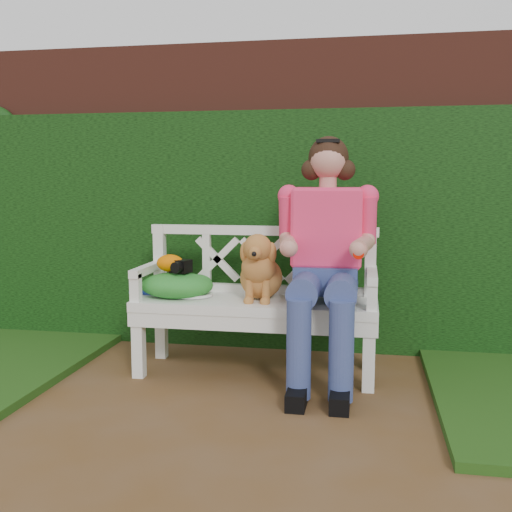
# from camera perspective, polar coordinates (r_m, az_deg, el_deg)

# --- Properties ---
(ground) EXTENTS (60.00, 60.00, 0.00)m
(ground) POSITION_cam_1_polar(r_m,az_deg,el_deg) (2.94, -4.70, -17.28)
(ground) COLOR #563718
(brick_wall) EXTENTS (10.00, 0.30, 2.20)m
(brick_wall) POSITION_cam_1_polar(r_m,az_deg,el_deg) (4.54, 1.43, 5.78)
(brick_wall) COLOR #5F2A1F
(brick_wall) RESTS_ON ground
(ivy_hedge) EXTENTS (10.00, 0.18, 1.70)m
(ivy_hedge) POSITION_cam_1_polar(r_m,az_deg,el_deg) (4.33, 0.96, 2.40)
(ivy_hedge) COLOR #1D5616
(ivy_hedge) RESTS_ON ground
(garden_bench) EXTENTS (1.58, 0.61, 0.48)m
(garden_bench) POSITION_cam_1_polar(r_m,az_deg,el_deg) (3.81, 0.00, -7.63)
(garden_bench) COLOR white
(garden_bench) RESTS_ON ground
(seated_woman) EXTENTS (0.83, 0.98, 1.49)m
(seated_woman) POSITION_cam_1_polar(r_m,az_deg,el_deg) (3.64, 6.70, -0.24)
(seated_woman) COLOR #DB3E6D
(seated_woman) RESTS_ON ground
(dog) EXTENTS (0.38, 0.45, 0.42)m
(dog) POSITION_cam_1_polar(r_m,az_deg,el_deg) (3.69, 0.43, -0.94)
(dog) COLOR #B7562B
(dog) RESTS_ON garden_bench
(tennis_racket) EXTENTS (0.62, 0.37, 0.03)m
(tennis_racket) POSITION_cam_1_polar(r_m,az_deg,el_deg) (3.86, -6.80, -3.62)
(tennis_racket) COLOR white
(tennis_racket) RESTS_ON garden_bench
(green_bag) EXTENTS (0.48, 0.37, 0.16)m
(green_bag) POSITION_cam_1_polar(r_m,az_deg,el_deg) (3.83, -7.55, -2.71)
(green_bag) COLOR #206F1C
(green_bag) RESTS_ON garden_bench
(camera_item) EXTENTS (0.14, 0.13, 0.08)m
(camera_item) POSITION_cam_1_polar(r_m,az_deg,el_deg) (3.80, -7.19, -0.95)
(camera_item) COLOR black
(camera_item) RESTS_ON green_bag
(baseball_glove) EXTENTS (0.21, 0.18, 0.11)m
(baseball_glove) POSITION_cam_1_polar(r_m,az_deg,el_deg) (3.83, -8.18, -0.68)
(baseball_glove) COLOR #DC6700
(baseball_glove) RESTS_ON green_bag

